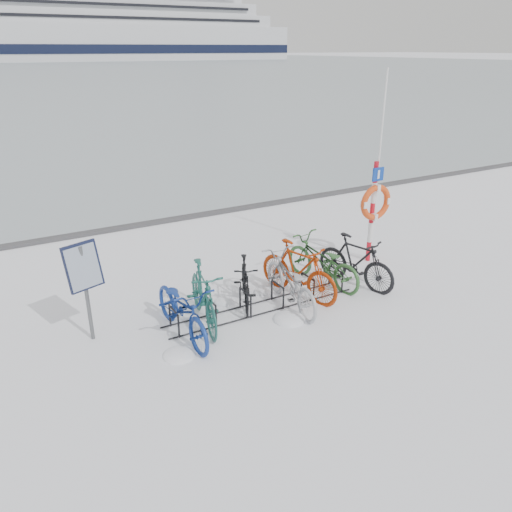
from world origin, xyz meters
The scene contains 14 objects.
ground centered at (0.00, 0.00, 0.00)m, with size 900.00×900.00×0.00m, color white.
quay_edge centered at (0.00, 5.90, 0.05)m, with size 400.00×0.25×0.10m, color #3F3F42.
bike_rack centered at (0.00, 0.00, 0.18)m, with size 4.00×0.48×0.46m.
info_board centered at (-3.14, 0.46, 1.29)m, with size 0.64×0.40×1.79m.
lifebuoy_station centered at (3.42, 0.77, 1.46)m, with size 0.83×0.23×4.34m.
cruise_ferry centered at (46.93, 205.50, 13.35)m, with size 149.16×28.11×49.01m.
bike_0 centered at (-1.69, -0.16, 0.54)m, with size 0.72×2.07×1.08m, color navy.
bike_1 centered at (-1.19, 0.07, 0.58)m, with size 0.55×1.94×1.17m, color #1C564C.
bike_2 centered at (-0.17, 0.37, 0.48)m, with size 0.45×1.59×0.96m, color black.
bike_3 centered at (0.55, -0.14, 0.53)m, with size 0.71×2.03×1.07m, color #A0A3A8.
bike_4 centered at (0.93, 0.13, 0.59)m, with size 0.55×1.96×1.18m, color #A12E08.
bike_5 centered at (1.70, 0.37, 0.53)m, with size 0.71×2.03×1.06m, color #2F602D.
bike_6 centered at (2.28, -0.04, 0.57)m, with size 0.53×1.88×1.13m, color black.
snow_drifts centered at (-0.03, -0.34, 0.00)m, with size 5.28×1.82×0.22m.
Camera 1 is at (-4.30, -7.48, 4.72)m, focal length 35.00 mm.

